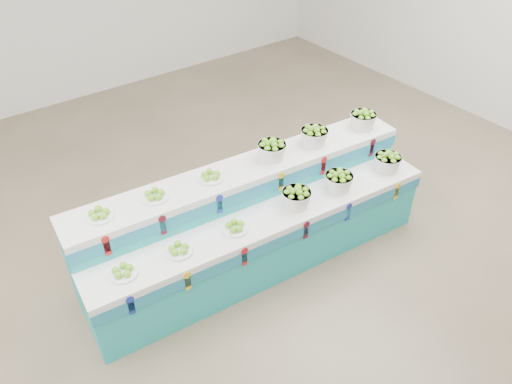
% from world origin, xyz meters
% --- Properties ---
extents(ground, '(10.00, 10.00, 0.00)m').
position_xyz_m(ground, '(0.00, 0.00, 0.00)').
color(ground, brown).
rests_on(ground, ground).
extents(display_stand, '(3.69, 1.26, 1.02)m').
position_xyz_m(display_stand, '(0.36, 0.23, 0.51)').
color(display_stand, '#26B2B6').
rests_on(display_stand, ground).
extents(plate_lower_left, '(0.26, 0.26, 0.09)m').
position_xyz_m(plate_lower_left, '(-1.09, 0.14, 0.76)').
color(plate_lower_left, white).
rests_on(plate_lower_left, display_stand).
extents(plate_lower_mid, '(0.26, 0.26, 0.09)m').
position_xyz_m(plate_lower_mid, '(-0.58, 0.09, 0.76)').
color(plate_lower_mid, white).
rests_on(plate_lower_mid, display_stand).
extents(plate_lower_right, '(0.26, 0.26, 0.09)m').
position_xyz_m(plate_lower_right, '(-0.02, 0.04, 0.76)').
color(plate_lower_right, white).
rests_on(plate_lower_right, display_stand).
extents(basket_lower_left, '(0.31, 0.31, 0.21)m').
position_xyz_m(basket_lower_left, '(0.66, -0.02, 0.82)').
color(basket_lower_left, silver).
rests_on(basket_lower_left, display_stand).
extents(basket_lower_mid, '(0.31, 0.31, 0.21)m').
position_xyz_m(basket_lower_mid, '(1.18, -0.07, 0.82)').
color(basket_lower_mid, silver).
rests_on(basket_lower_mid, display_stand).
extents(basket_lower_right, '(0.31, 0.31, 0.21)m').
position_xyz_m(basket_lower_right, '(1.84, -0.13, 0.82)').
color(basket_lower_right, silver).
rests_on(basket_lower_right, display_stand).
extents(plate_upper_left, '(0.26, 0.26, 0.09)m').
position_xyz_m(plate_upper_left, '(-1.05, 0.59, 1.06)').
color(plate_upper_left, white).
rests_on(plate_upper_left, display_stand).
extents(plate_upper_mid, '(0.26, 0.26, 0.09)m').
position_xyz_m(plate_upper_mid, '(-0.54, 0.54, 1.06)').
color(plate_upper_mid, white).
rests_on(plate_upper_mid, display_stand).
extents(plate_upper_right, '(0.26, 0.26, 0.09)m').
position_xyz_m(plate_upper_right, '(0.02, 0.49, 1.06)').
color(plate_upper_right, white).
rests_on(plate_upper_right, display_stand).
extents(basket_upper_left, '(0.31, 0.31, 0.21)m').
position_xyz_m(basket_upper_left, '(0.70, 0.43, 1.12)').
color(basket_upper_left, silver).
rests_on(basket_upper_left, display_stand).
extents(basket_upper_mid, '(0.31, 0.31, 0.21)m').
position_xyz_m(basket_upper_mid, '(1.22, 0.38, 1.12)').
color(basket_upper_mid, silver).
rests_on(basket_upper_mid, display_stand).
extents(basket_upper_right, '(0.31, 0.31, 0.21)m').
position_xyz_m(basket_upper_right, '(1.88, 0.32, 1.12)').
color(basket_upper_right, silver).
rests_on(basket_upper_right, display_stand).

